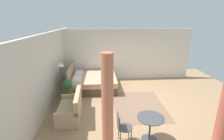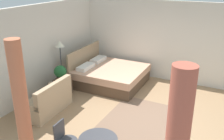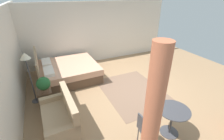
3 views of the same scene
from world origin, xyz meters
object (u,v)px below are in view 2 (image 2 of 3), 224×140
(bed, at_px, (110,75))
(potted_plant, at_px, (60,72))
(couch, at_px, (48,102))
(cafe_chair_near_window, at_px, (64,137))
(floor_lamp, at_px, (60,50))
(nightstand, at_px, (63,87))

(bed, relative_size, potted_plant, 4.68)
(bed, distance_m, couch, 2.49)
(bed, relative_size, cafe_chair_near_window, 2.58)
(bed, height_order, couch, bed)
(bed, distance_m, potted_plant, 1.78)
(potted_plant, xyz_separation_m, cafe_chair_near_window, (-2.22, -1.79, -0.27))
(bed, height_order, potted_plant, bed)
(couch, xyz_separation_m, potted_plant, (0.92, 0.25, 0.48))
(couch, height_order, cafe_chair_near_window, couch)
(floor_lamp, height_order, cafe_chair_near_window, floor_lamp)
(bed, xyz_separation_m, potted_plant, (-1.50, 0.85, 0.46))
(nightstand, height_order, potted_plant, potted_plant)
(nightstand, xyz_separation_m, potted_plant, (-0.10, -0.03, 0.51))
(couch, xyz_separation_m, floor_lamp, (1.38, 0.57, 1.01))
(couch, bearing_deg, potted_plant, 15.28)
(bed, distance_m, cafe_chair_near_window, 3.84)
(potted_plant, distance_m, cafe_chair_near_window, 2.86)
(nightstand, bearing_deg, cafe_chair_near_window, -142.03)
(potted_plant, bearing_deg, cafe_chair_near_window, -141.24)
(cafe_chair_near_window, bearing_deg, potted_plant, 38.76)
(couch, distance_m, nightstand, 1.06)
(bed, xyz_separation_m, floor_lamp, (-1.04, 1.16, 0.99))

